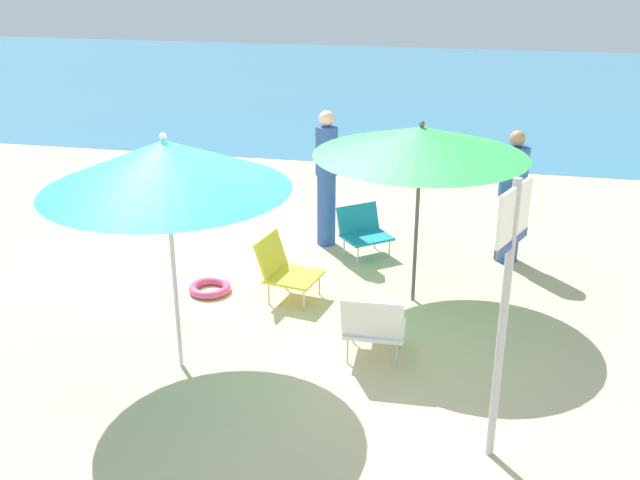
{
  "coord_description": "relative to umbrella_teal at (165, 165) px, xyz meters",
  "views": [
    {
      "loc": [
        1.82,
        -5.85,
        3.47
      ],
      "look_at": [
        0.39,
        0.91,
        0.7
      ],
      "focal_mm": 41.06,
      "sensor_mm": 36.0,
      "label": 1
    }
  ],
  "objects": [
    {
      "name": "ground_plane",
      "position": [
        0.56,
        0.58,
        -1.85
      ],
      "size": [
        40.0,
        40.0,
        0.0
      ],
      "primitive_type": "plane",
      "color": "#D3BC8C"
    },
    {
      "name": "sea_water",
      "position": [
        0.56,
        14.78,
        -1.85
      ],
      "size": [
        40.0,
        16.0,
        0.01
      ],
      "primitive_type": "cube",
      "color": "teal",
      "rests_on": "ground_plane"
    },
    {
      "name": "umbrella_teal",
      "position": [
        0.0,
        0.0,
        0.0
      ],
      "size": [
        2.04,
        2.04,
        2.12
      ],
      "color": "silver",
      "rests_on": "ground_plane"
    },
    {
      "name": "umbrella_green",
      "position": [
        1.9,
        1.74,
        -0.13
      ],
      "size": [
        2.12,
        2.12,
        1.92
      ],
      "color": "#4C4C51",
      "rests_on": "ground_plane"
    },
    {
      "name": "beach_chair_a",
      "position": [
        0.56,
        1.51,
        -1.5
      ],
      "size": [
        0.68,
        0.61,
        0.67
      ],
      "rotation": [
        0.0,
        0.0,
        -0.18
      ],
      "color": "gold",
      "rests_on": "ground_plane"
    },
    {
      "name": "beach_chair_b",
      "position": [
        1.66,
        0.42,
        -1.49
      ],
      "size": [
        0.57,
        0.58,
        0.7
      ],
      "rotation": [
        0.0,
        0.0,
        1.6
      ],
      "color": "white",
      "rests_on": "ground_plane"
    },
    {
      "name": "beach_chair_c",
      "position": [
        1.19,
        2.87,
        -1.53
      ],
      "size": [
        0.74,
        0.73,
        0.58
      ],
      "rotation": [
        0.0,
        0.0,
        -0.89
      ],
      "color": "teal",
      "rests_on": "ground_plane"
    },
    {
      "name": "person_a",
      "position": [
        0.69,
        3.09,
        -0.99
      ],
      "size": [
        0.27,
        0.27,
        1.69
      ],
      "rotation": [
        0.0,
        0.0,
        5.75
      ],
      "color": "#2D519E",
      "rests_on": "ground_plane"
    },
    {
      "name": "person_b",
      "position": [
        2.89,
        3.04,
        -1.07
      ],
      "size": [
        0.32,
        0.32,
        1.57
      ],
      "rotation": [
        0.0,
        0.0,
        2.55
      ],
      "color": "#2D519E",
      "rests_on": "ground_plane"
    },
    {
      "name": "warning_sign",
      "position": [
        2.69,
        -0.69,
        -0.45
      ],
      "size": [
        0.23,
        0.48,
        2.12
      ],
      "rotation": [
        0.0,
        0.0,
        -0.4
      ],
      "color": "#ADADB2",
      "rests_on": "ground_plane"
    },
    {
      "name": "swim_ring",
      "position": [
        -0.26,
        1.47,
        -1.81
      ],
      "size": [
        0.46,
        0.46,
        0.09
      ],
      "primitive_type": "torus",
      "color": "#E54C7F",
      "rests_on": "ground_plane"
    }
  ]
}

